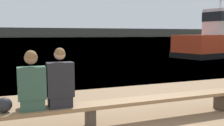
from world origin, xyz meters
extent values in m
plane|color=#426B8E|center=(0.00, 125.39, 0.00)|extent=(240.00, 240.00, 0.00)
cube|color=#4C4C42|center=(0.00, 137.42, 2.45)|extent=(600.00, 12.00, 4.91)
cube|color=#8E6B47|center=(-0.20, 2.34, 0.41)|extent=(6.67, 0.41, 0.07)
cube|color=#42382D|center=(2.84, 2.34, 0.19)|extent=(0.12, 0.35, 0.37)
cube|color=#42382D|center=(-0.20, 2.34, 0.19)|extent=(0.12, 0.35, 0.37)
cube|color=#2D4C3D|center=(-1.19, 2.40, 0.53)|extent=(0.39, 0.37, 0.19)
cube|color=#2D4C3D|center=(-1.19, 2.32, 0.89)|extent=(0.44, 0.22, 0.54)
sphere|color=#846047|center=(-1.19, 2.32, 1.31)|extent=(0.21, 0.21, 0.21)
sphere|color=brown|center=(-1.19, 2.30, 1.33)|extent=(0.19, 0.19, 0.19)
cube|color=black|center=(-0.72, 2.40, 0.53)|extent=(0.39, 0.37, 0.19)
cube|color=black|center=(-0.72, 2.32, 0.92)|extent=(0.44, 0.22, 0.59)
sphere|color=tan|center=(-0.72, 2.32, 1.35)|extent=(0.19, 0.19, 0.19)
sphere|color=brown|center=(-0.72, 2.30, 1.37)|extent=(0.18, 0.18, 0.18)
ellipsoid|color=#232328|center=(-1.62, 2.35, 0.56)|extent=(0.26, 0.20, 0.25)
cube|color=red|center=(12.90, 13.02, 0.81)|extent=(7.78, 4.18, 1.62)
cube|color=black|center=(12.90, 13.02, 0.19)|extent=(7.95, 4.31, 0.39)
cube|color=silver|center=(13.26, 13.10, 2.58)|extent=(2.87, 2.10, 1.91)
cube|color=black|center=(13.26, 13.10, 2.96)|extent=(2.93, 2.16, 0.69)
camera|label=1|loc=(-1.38, -1.88, 1.69)|focal=40.00mm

